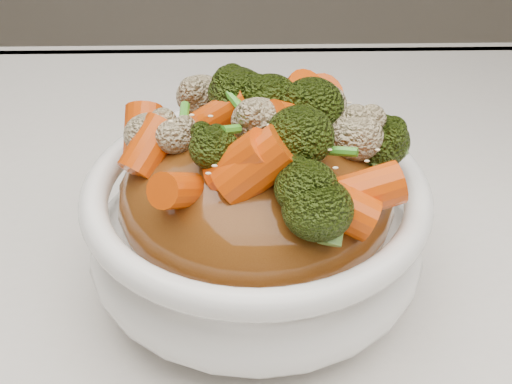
{
  "coord_description": "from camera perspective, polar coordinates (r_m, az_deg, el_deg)",
  "views": [
    {
      "loc": [
        -0.01,
        -0.33,
        1.08
      ],
      "look_at": [
        0.0,
        0.03,
        0.82
      ],
      "focal_mm": 50.0,
      "sensor_mm": 36.0,
      "label": 1
    }
  ],
  "objects": [
    {
      "name": "bowl",
      "position": [
        0.46,
        -0.0,
        -3.25
      ],
      "size": [
        0.25,
        0.25,
        0.08
      ],
      "primitive_type": null,
      "rotation": [
        0.0,
        0.0,
        -0.19
      ],
      "color": "white",
      "rests_on": "tablecloth"
    },
    {
      "name": "carrots",
      "position": [
        0.41,
        -0.0,
        6.69
      ],
      "size": [
        0.2,
        0.2,
        0.05
      ],
      "primitive_type": null,
      "rotation": [
        0.0,
        0.0,
        -0.19
      ],
      "color": "#D24506",
      "rests_on": "sauce_base"
    },
    {
      "name": "sesame_seeds",
      "position": [
        0.41,
        -0.0,
        6.82
      ],
      "size": [
        0.18,
        0.18,
        0.01
      ],
      "primitive_type": null,
      "rotation": [
        0.0,
        0.0,
        -0.19
      ],
      "color": "beige",
      "rests_on": "sauce_base"
    },
    {
      "name": "broccoli",
      "position": [
        0.41,
        -0.0,
        6.57
      ],
      "size": [
        0.2,
        0.2,
        0.04
      ],
      "primitive_type": null,
      "rotation": [
        0.0,
        0.0,
        -0.19
      ],
      "color": "black",
      "rests_on": "sauce_base"
    },
    {
      "name": "scallions",
      "position": [
        0.41,
        -0.0,
        6.82
      ],
      "size": [
        0.15,
        0.15,
        0.02
      ],
      "primitive_type": null,
      "rotation": [
        0.0,
        0.0,
        -0.19
      ],
      "color": "#388B20",
      "rests_on": "sauce_base"
    },
    {
      "name": "sauce_base",
      "position": [
        0.44,
        -0.0,
        -0.31
      ],
      "size": [
        0.2,
        0.2,
        0.09
      ],
      "primitive_type": "ellipsoid",
      "rotation": [
        0.0,
        0.0,
        -0.19
      ],
      "color": "#633310",
      "rests_on": "bowl"
    },
    {
      "name": "cauliflower",
      "position": [
        0.41,
        -0.0,
        6.33
      ],
      "size": [
        0.2,
        0.2,
        0.04
      ],
      "primitive_type": null,
      "rotation": [
        0.0,
        0.0,
        -0.19
      ],
      "color": "tan",
      "rests_on": "sauce_base"
    },
    {
      "name": "tablecloth",
      "position": [
        0.48,
        -0.09,
        -11.22
      ],
      "size": [
        1.2,
        0.8,
        0.04
      ],
      "primitive_type": "cube",
      "color": "silver",
      "rests_on": "dining_table"
    }
  ]
}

